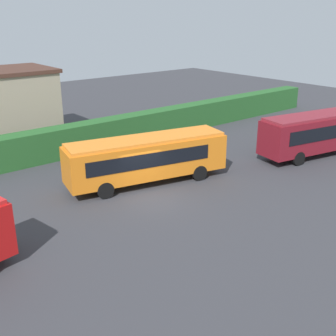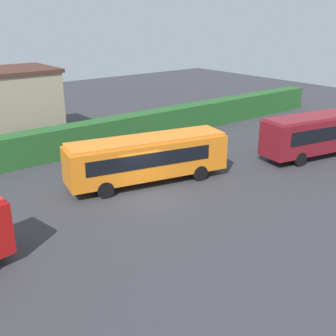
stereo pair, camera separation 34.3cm
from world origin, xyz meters
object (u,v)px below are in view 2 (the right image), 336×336
at_px(bus_orange, 148,157).
at_px(traffic_cone, 210,130).
at_px(bus_maroon, 324,132).
at_px(person_center, 122,156).
at_px(person_right, 288,128).

xyz_separation_m(bus_orange, traffic_cone, (11.12, 5.92, -1.42)).
bearing_deg(bus_orange, traffic_cone, 40.84).
height_order(bus_maroon, traffic_cone, bus_maroon).
distance_m(person_center, traffic_cone, 11.49).
bearing_deg(bus_maroon, traffic_cone, 114.65).
height_order(bus_orange, person_center, bus_orange).
relative_size(bus_orange, person_right, 5.38).
xyz_separation_m(person_right, traffic_cone, (-3.67, 5.48, -0.73)).
bearing_deg(bus_orange, person_center, 102.23).
xyz_separation_m(bus_maroon, person_center, (-13.43, 6.69, -0.88)).
relative_size(person_center, traffic_cone, 2.99).
bearing_deg(person_right, traffic_cone, 144.45).
distance_m(bus_orange, bus_maroon, 13.96).
bearing_deg(traffic_cone, person_right, -56.23).
xyz_separation_m(bus_orange, bus_maroon, (13.46, -3.70, 0.11)).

